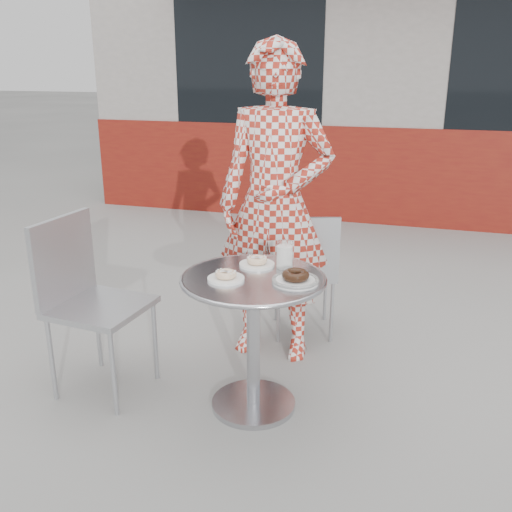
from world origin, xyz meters
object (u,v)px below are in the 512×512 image
(chair_far, at_px, (303,296))
(plate_checker, at_px, (295,279))
(milk_cup, at_px, (285,256))
(plate_far, at_px, (257,262))
(bistro_table, at_px, (253,310))
(seated_person, at_px, (275,206))
(chair_left, at_px, (102,340))
(plate_near, at_px, (226,276))

(chair_far, xyz_separation_m, plate_checker, (0.15, -0.90, 0.46))
(plate_checker, relative_size, milk_cup, 1.62)
(plate_far, distance_m, milk_cup, 0.14)
(chair_far, distance_m, plate_far, 0.87)
(bistro_table, bearing_deg, plate_checker, -3.61)
(bistro_table, distance_m, seated_person, 0.70)
(plate_far, bearing_deg, seated_person, 93.87)
(bistro_table, bearing_deg, chair_left, -175.93)
(plate_near, bearing_deg, milk_cup, 47.26)
(plate_near, bearing_deg, plate_checker, 10.79)
(chair_far, distance_m, chair_left, 1.26)
(plate_far, relative_size, milk_cup, 1.31)
(plate_far, distance_m, plate_near, 0.24)
(chair_far, height_order, chair_left, chair_left)
(plate_checker, height_order, milk_cup, milk_cup)
(bistro_table, xyz_separation_m, chair_far, (0.05, 0.89, -0.27))
(plate_near, xyz_separation_m, milk_cup, (0.21, 0.23, 0.04))
(plate_near, xyz_separation_m, plate_checker, (0.31, 0.06, 0.00))
(chair_left, height_order, plate_far, chair_left)
(seated_person, distance_m, plate_checker, 0.69)
(plate_checker, bearing_deg, chair_far, 99.26)
(plate_checker, bearing_deg, plate_near, -169.21)
(plate_far, height_order, milk_cup, milk_cup)
(plate_far, relative_size, plate_checker, 0.80)
(plate_checker, bearing_deg, bistro_table, 176.39)
(chair_left, relative_size, plate_near, 5.38)
(seated_person, bearing_deg, bistro_table, -85.21)
(chair_far, distance_m, seated_person, 0.70)
(chair_far, height_order, plate_near, chair_far)
(bistro_table, xyz_separation_m, plate_far, (-0.03, 0.15, 0.18))
(plate_far, xyz_separation_m, milk_cup, (0.13, 0.01, 0.04))
(chair_left, height_order, plate_near, chair_left)
(milk_cup, bearing_deg, bistro_table, -123.61)
(plate_checker, bearing_deg, chair_left, -177.48)
(seated_person, bearing_deg, milk_cup, -70.36)
(seated_person, bearing_deg, chair_far, 68.22)
(chair_far, xyz_separation_m, seated_person, (-0.11, -0.29, 0.63))
(seated_person, relative_size, plate_far, 10.23)
(chair_far, relative_size, seated_person, 0.45)
(seated_person, bearing_deg, plate_checker, -68.03)
(plate_far, distance_m, plate_checker, 0.28)
(chair_left, xyz_separation_m, milk_cup, (0.89, 0.22, 0.46))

